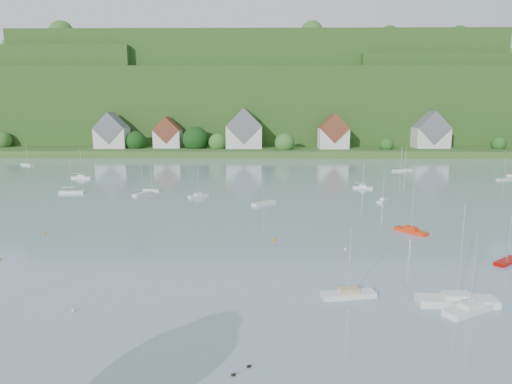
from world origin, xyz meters
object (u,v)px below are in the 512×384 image
(near_sailboat_2, at_px, (348,294))
(near_sailboat_5, at_px, (411,230))
(near_sailboat_3, at_px, (470,308))
(near_sailboat_7, at_px, (507,261))
(near_sailboat_4, at_px, (457,300))

(near_sailboat_2, xyz_separation_m, near_sailboat_5, (15.78, 26.69, -0.01))
(near_sailboat_3, bearing_deg, near_sailboat_5, 53.51)
(near_sailboat_5, xyz_separation_m, near_sailboat_7, (8.26, -15.08, -0.12))
(near_sailboat_4, height_order, near_sailboat_5, near_sailboat_4)
(near_sailboat_3, xyz_separation_m, near_sailboat_4, (-0.65, 1.74, 0.08))
(near_sailboat_4, bearing_deg, near_sailboat_2, 172.76)
(near_sailboat_4, height_order, near_sailboat_7, near_sailboat_4)
(near_sailboat_7, bearing_deg, near_sailboat_4, -171.07)
(near_sailboat_3, relative_size, near_sailboat_4, 0.78)
(near_sailboat_3, xyz_separation_m, near_sailboat_7, (11.97, 15.17, -0.15))
(near_sailboat_4, relative_size, near_sailboat_7, 1.72)
(near_sailboat_2, relative_size, near_sailboat_4, 0.73)
(near_sailboat_2, distance_m, near_sailboat_5, 31.01)
(near_sailboat_2, height_order, near_sailboat_5, near_sailboat_2)
(near_sailboat_2, height_order, near_sailboat_4, near_sailboat_4)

